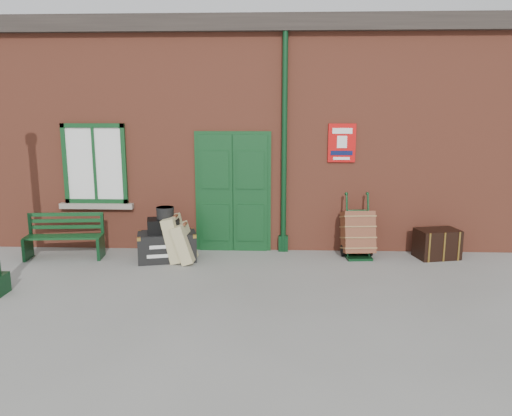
# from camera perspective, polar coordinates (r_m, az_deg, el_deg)

# --- Properties ---
(ground) EXTENTS (80.00, 80.00, 0.00)m
(ground) POSITION_cam_1_polar(r_m,az_deg,el_deg) (8.20, -1.35, -7.69)
(ground) COLOR gray
(ground) RESTS_ON ground
(station_building) EXTENTS (10.30, 4.30, 4.36)m
(station_building) POSITION_cam_1_polar(r_m,az_deg,el_deg) (11.25, -0.25, 8.73)
(station_building) COLOR brown
(station_building) RESTS_ON ground
(bench) EXTENTS (1.39, 0.55, 0.84)m
(bench) POSITION_cam_1_polar(r_m,az_deg,el_deg) (9.67, -21.03, -2.90)
(bench) COLOR #103D1B
(bench) RESTS_ON ground
(houdini_trunk) EXTENTS (1.11, 0.78, 0.51)m
(houdini_trunk) POSITION_cam_1_polar(r_m,az_deg,el_deg) (9.06, -10.12, -4.33)
(houdini_trunk) COLOR black
(houdini_trunk) RESTS_ON ground
(strongbox) EXTENTS (0.64, 0.52, 0.25)m
(strongbox) POSITION_cam_1_polar(r_m,az_deg,el_deg) (8.98, -10.52, -1.99)
(strongbox) COLOR black
(strongbox) RESTS_ON houdini_trunk
(hatbox) EXTENTS (0.37, 0.37, 0.20)m
(hatbox) POSITION_cam_1_polar(r_m,az_deg,el_deg) (8.95, -10.34, -0.54)
(hatbox) COLOR black
(hatbox) RESTS_ON strongbox
(suitcase_back) EXTENTS (0.41, 0.58, 0.82)m
(suitcase_back) POSITION_cam_1_polar(r_m,az_deg,el_deg) (8.97, -9.20, -3.43)
(suitcase_back) COLOR tan
(suitcase_back) RESTS_ON ground
(suitcase_front) EXTENTS (0.42, 0.52, 0.71)m
(suitcase_front) POSITION_cam_1_polar(r_m,az_deg,el_deg) (8.86, -8.18, -3.97)
(suitcase_front) COLOR tan
(suitcase_front) RESTS_ON ground
(porter_trolley) EXTENTS (0.60, 0.64, 1.14)m
(porter_trolley) POSITION_cam_1_polar(r_m,az_deg,el_deg) (9.26, 11.56, -2.84)
(porter_trolley) COLOR #0D3419
(porter_trolley) RESTS_ON ground
(dark_trunk) EXTENTS (0.82, 0.63, 0.53)m
(dark_trunk) POSITION_cam_1_polar(r_m,az_deg,el_deg) (9.63, 19.99, -3.85)
(dark_trunk) COLOR black
(dark_trunk) RESTS_ON ground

